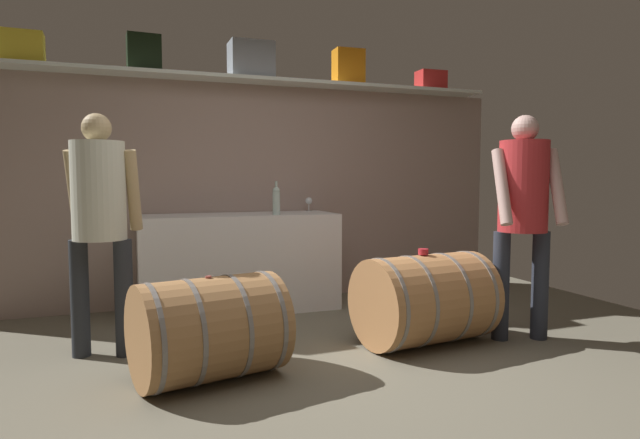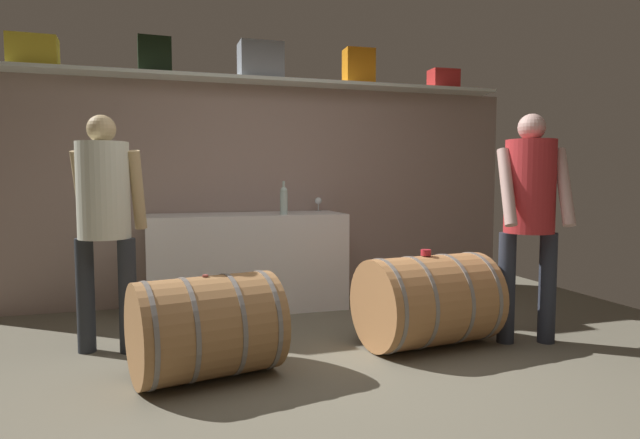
# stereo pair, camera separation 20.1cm
# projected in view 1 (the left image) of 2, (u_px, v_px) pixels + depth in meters

# --- Properties ---
(ground_plane) EXTENTS (6.48, 7.85, 0.02)m
(ground_plane) POSITION_uv_depth(u_px,v_px,m) (308.00, 354.00, 3.70)
(ground_plane) COLOR #696352
(back_wall_panel) EXTENTS (5.28, 0.10, 2.10)m
(back_wall_panel) POSITION_uv_depth(u_px,v_px,m) (251.00, 194.00, 5.26)
(back_wall_panel) COLOR gray
(back_wall_panel) RESTS_ON ground
(high_shelf_board) EXTENTS (4.86, 0.40, 0.03)m
(high_shelf_board) POSITION_uv_depth(u_px,v_px,m) (253.00, 81.00, 5.03)
(high_shelf_board) COLOR silver
(high_shelf_board) RESTS_ON back_wall_panel
(toolcase_yellow) EXTENTS (0.39, 0.23, 0.26)m
(toolcase_yellow) POSITION_uv_depth(u_px,v_px,m) (18.00, 48.00, 4.36)
(toolcase_yellow) COLOR yellow
(toolcase_yellow) RESTS_ON high_shelf_board
(toolcase_black) EXTENTS (0.29, 0.21, 0.32)m
(toolcase_black) POSITION_uv_depth(u_px,v_px,m) (144.00, 54.00, 4.69)
(toolcase_black) COLOR black
(toolcase_black) RESTS_ON high_shelf_board
(toolcase_grey) EXTENTS (0.40, 0.29, 0.34)m
(toolcase_grey) POSITION_uv_depth(u_px,v_px,m) (251.00, 61.00, 5.01)
(toolcase_grey) COLOR gray
(toolcase_grey) RESTS_ON high_shelf_board
(toolcase_orange) EXTENTS (0.30, 0.21, 0.35)m
(toolcase_orange) POSITION_uv_depth(u_px,v_px,m) (348.00, 68.00, 5.35)
(toolcase_orange) COLOR orange
(toolcase_orange) RESTS_ON high_shelf_board
(toolcase_red) EXTENTS (0.30, 0.21, 0.20)m
(toolcase_red) POSITION_uv_depth(u_px,v_px,m) (431.00, 81.00, 5.68)
(toolcase_red) COLOR red
(toolcase_red) RESTS_ON high_shelf_board
(work_cabinet) EXTENTS (1.76, 0.64, 0.88)m
(work_cabinet) POSITION_uv_depth(u_px,v_px,m) (239.00, 262.00, 4.88)
(work_cabinet) COLOR white
(work_cabinet) RESTS_ON ground
(wine_bottle_clear) EXTENTS (0.07, 0.07, 0.30)m
(wine_bottle_clear) POSITION_uv_depth(u_px,v_px,m) (276.00, 200.00, 4.78)
(wine_bottle_clear) COLOR #AFC9C2
(wine_bottle_clear) RESTS_ON work_cabinet
(wine_glass) EXTENTS (0.07, 0.07, 0.14)m
(wine_glass) POSITION_uv_depth(u_px,v_px,m) (309.00, 201.00, 5.29)
(wine_glass) COLOR white
(wine_glass) RESTS_ON work_cabinet
(wine_barrel_near) EXTENTS (0.99, 0.76, 0.66)m
(wine_barrel_near) POSITION_uv_depth(u_px,v_px,m) (425.00, 299.00, 3.88)
(wine_barrel_near) COLOR #AB7545
(wine_barrel_near) RESTS_ON ground
(wine_barrel_far) EXTENTS (0.95, 0.78, 0.63)m
(wine_barrel_far) POSITION_uv_depth(u_px,v_px,m) (209.00, 329.00, 3.18)
(wine_barrel_far) COLOR #9C6D41
(wine_barrel_far) RESTS_ON ground
(tasting_cup) EXTENTS (0.07, 0.07, 0.04)m
(tasting_cup) POSITION_uv_depth(u_px,v_px,m) (423.00, 252.00, 3.85)
(tasting_cup) COLOR red
(tasting_cup) RESTS_ON wine_barrel_near
(winemaker_pouring) EXTENTS (0.55, 0.48, 1.66)m
(winemaker_pouring) POSITION_uv_depth(u_px,v_px,m) (523.00, 203.00, 3.94)
(winemaker_pouring) COLOR #282D38
(winemaker_pouring) RESTS_ON ground
(visitor_tasting) EXTENTS (0.52, 0.44, 1.63)m
(visitor_tasting) POSITION_uv_depth(u_px,v_px,m) (99.00, 209.00, 3.57)
(visitor_tasting) COLOR #282C32
(visitor_tasting) RESTS_ON ground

